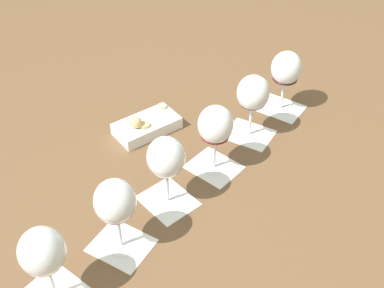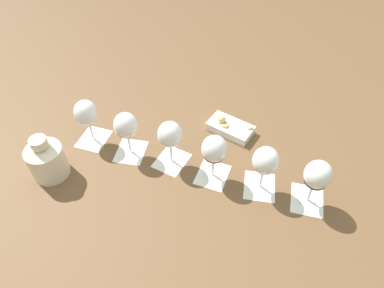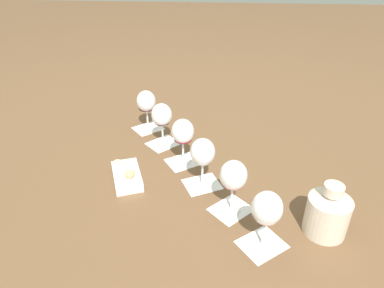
# 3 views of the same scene
# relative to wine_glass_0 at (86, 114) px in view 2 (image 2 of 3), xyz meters

# --- Properties ---
(ground_plane) EXTENTS (8.00, 8.00, 0.00)m
(ground_plane) POSITION_rel_wine_glass_0_xyz_m (0.33, 0.22, -0.12)
(ground_plane) COLOR brown
(tasting_card_0) EXTENTS (0.15, 0.15, 0.00)m
(tasting_card_0) POSITION_rel_wine_glass_0_xyz_m (0.00, -0.00, -0.12)
(tasting_card_0) COLOR white
(tasting_card_0) RESTS_ON ground_plane
(tasting_card_1) EXTENTS (0.15, 0.15, 0.00)m
(tasting_card_1) POSITION_rel_wine_glass_0_xyz_m (0.14, 0.08, -0.12)
(tasting_card_1) COLOR white
(tasting_card_1) RESTS_ON ground_plane
(tasting_card_2) EXTENTS (0.14, 0.15, 0.00)m
(tasting_card_2) POSITION_rel_wine_glass_0_xyz_m (0.26, 0.18, -0.12)
(tasting_card_2) COLOR white
(tasting_card_2) RESTS_ON ground_plane
(tasting_card_3) EXTENTS (0.15, 0.15, 0.00)m
(tasting_card_3) POSITION_rel_wine_glass_0_xyz_m (0.39, 0.26, -0.12)
(tasting_card_3) COLOR white
(tasting_card_3) RESTS_ON ground_plane
(tasting_card_4) EXTENTS (0.15, 0.15, 0.00)m
(tasting_card_4) POSITION_rel_wine_glass_0_xyz_m (0.52, 0.36, -0.12)
(tasting_card_4) COLOR white
(tasting_card_4) RESTS_ON ground_plane
(tasting_card_5) EXTENTS (0.15, 0.15, 0.00)m
(tasting_card_5) POSITION_rel_wine_glass_0_xyz_m (0.64, 0.45, -0.12)
(tasting_card_5) COLOR white
(tasting_card_5) RESTS_ON ground_plane
(wine_glass_0) EXTENTS (0.08, 0.08, 0.18)m
(wine_glass_0) POSITION_rel_wine_glass_0_xyz_m (0.00, 0.00, 0.00)
(wine_glass_0) COLOR white
(wine_glass_0) RESTS_ON tasting_card_0
(wine_glass_1) EXTENTS (0.08, 0.08, 0.18)m
(wine_glass_1) POSITION_rel_wine_glass_0_xyz_m (0.14, 0.08, 0.00)
(wine_glass_1) COLOR white
(wine_glass_1) RESTS_ON tasting_card_1
(wine_glass_2) EXTENTS (0.08, 0.08, 0.18)m
(wine_glass_2) POSITION_rel_wine_glass_0_xyz_m (0.26, 0.18, 0.00)
(wine_glass_2) COLOR white
(wine_glass_2) RESTS_ON tasting_card_2
(wine_glass_3) EXTENTS (0.08, 0.08, 0.18)m
(wine_glass_3) POSITION_rel_wine_glass_0_xyz_m (0.39, 0.26, 0.00)
(wine_glass_3) COLOR white
(wine_glass_3) RESTS_ON tasting_card_3
(wine_glass_4) EXTENTS (0.08, 0.08, 0.18)m
(wine_glass_4) POSITION_rel_wine_glass_0_xyz_m (0.52, 0.36, 0.00)
(wine_glass_4) COLOR white
(wine_glass_4) RESTS_ON tasting_card_4
(wine_glass_5) EXTENTS (0.08, 0.08, 0.18)m
(wine_glass_5) POSITION_rel_wine_glass_0_xyz_m (0.64, 0.45, 0.00)
(wine_glass_5) COLOR white
(wine_glass_5) RESTS_ON tasting_card_5
(ceramic_vase) EXTENTS (0.12, 0.12, 0.16)m
(ceramic_vase) POSITION_rel_wine_glass_0_xyz_m (0.07, -0.18, -0.05)
(ceramic_vase) COLOR beige
(ceramic_vase) RESTS_ON ground_plane
(snack_dish) EXTENTS (0.19, 0.15, 0.06)m
(snack_dish) POSITION_rel_wine_glass_0_xyz_m (0.26, 0.44, -0.11)
(snack_dish) COLOR white
(snack_dish) RESTS_ON ground_plane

